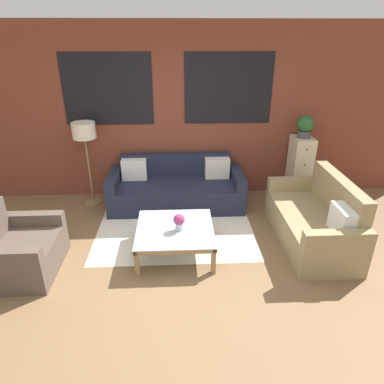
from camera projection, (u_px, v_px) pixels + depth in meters
name	position (u px, v px, depth m)	size (l,w,h in m)	color
ground_plane	(170.00, 280.00, 3.98)	(16.00, 16.00, 0.00)	brown
wall_back_brick	(169.00, 114.00, 5.58)	(8.40, 0.09, 2.80)	brown
rug	(175.00, 227.00, 5.05)	(2.25, 1.79, 0.00)	silver
couch_dark	(176.00, 189.00, 5.63)	(2.15, 0.88, 0.78)	#1E2338
settee_vintage	(315.00, 222.00, 4.59)	(0.80, 1.67, 0.92)	#99845B
armchair_corner	(19.00, 251.00, 4.04)	(0.80, 0.95, 0.84)	brown
coffee_table	(175.00, 231.00, 4.36)	(0.97, 0.97, 0.37)	silver
floor_lamp	(84.00, 135.00, 5.29)	(0.36, 0.36, 1.37)	olive
drawer_cabinet	(299.00, 168.00, 5.79)	(0.33, 0.44, 1.06)	beige
potted_plant	(305.00, 126.00, 5.49)	(0.26, 0.26, 0.36)	#47474C
flower_vase	(179.00, 221.00, 4.24)	(0.14, 0.14, 0.22)	#ADBCC6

